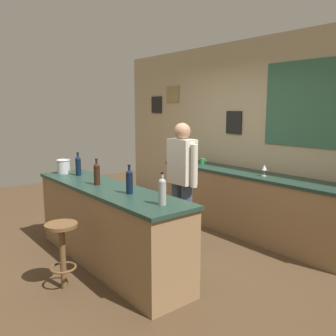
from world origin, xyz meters
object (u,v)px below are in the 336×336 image
object	(u,v)px
wine_bottle_c	(129,181)
wine_glass_a	(188,155)
bartender	(182,177)
bar_stool	(62,245)
wine_glass_b	(264,168)
wine_bottle_b	(97,173)
wine_bottle_a	(78,165)
wine_bottle_d	(162,190)
coffee_mug	(203,161)
ice_bucket	(63,166)

from	to	relation	value
wine_bottle_c	wine_glass_a	size ratio (longest dim) A/B	1.97
bartender	bar_stool	xyz separation A→B (m)	(0.03, -1.60, -0.48)
wine_glass_b	wine_bottle_b	bearing A→B (deg)	-112.27
wine_bottle_a	wine_bottle_b	bearing A→B (deg)	-7.08
bar_stool	wine_bottle_d	xyz separation A→B (m)	(0.76, 0.66, 0.60)
bartender	wine_bottle_a	size ratio (longest dim) A/B	5.29
wine_bottle_d	coffee_mug	xyz separation A→B (m)	(-1.56, 2.05, -0.11)
wine_glass_a	wine_glass_b	size ratio (longest dim) A/B	1.00
wine_bottle_a	coffee_mug	bearing A→B (deg)	82.38
ice_bucket	bartender	bearing A→B (deg)	37.79
wine_glass_b	bartender	bearing A→B (deg)	-114.81
wine_bottle_d	wine_glass_a	bearing A→B (deg)	132.97
wine_glass_b	wine_bottle_c	bearing A→B (deg)	-96.66
wine_bottle_b	wine_bottle_c	xyz separation A→B (m)	(0.60, 0.06, 0.00)
wine_glass_a	wine_bottle_b	bearing A→B (deg)	-69.69
wine_bottle_b	wine_bottle_d	bearing A→B (deg)	2.83
wine_bottle_b	wine_bottle_c	bearing A→B (deg)	5.41
wine_bottle_b	ice_bucket	bearing A→B (deg)	-179.49
bar_stool	wine_bottle_b	world-z (taller)	wine_bottle_b
ice_bucket	wine_glass_b	xyz separation A→B (m)	(1.77, 2.04, -0.01)
wine_bottle_a	wine_bottle_d	bearing A→B (deg)	-0.85
wine_bottle_a	wine_bottle_d	size ratio (longest dim) A/B	1.00
wine_bottle_d	ice_bucket	bearing A→B (deg)	-178.21
bar_stool	wine_bottle_b	size ratio (longest dim) A/B	2.22
wine_bottle_c	bar_stool	bearing A→B (deg)	-107.88
bartender	wine_bottle_b	bearing A→B (deg)	-109.52
wine_bottle_a	wine_glass_a	distance (m)	2.07
wine_glass_b	coffee_mug	distance (m)	1.24
bar_stool	wine_bottle_a	distance (m)	1.40
wine_glass_a	coffee_mug	size ratio (longest dim) A/B	1.24
wine_bottle_c	ice_bucket	size ratio (longest dim) A/B	1.63
ice_bucket	wine_glass_b	world-z (taller)	ice_bucket
ice_bucket	wine_glass_a	world-z (taller)	ice_bucket
bar_stool	wine_bottle_b	bearing A→B (deg)	122.53
bartender	wine_bottle_d	xyz separation A→B (m)	(0.80, -0.94, 0.12)
wine_bottle_a	bartender	bearing A→B (deg)	41.50
wine_bottle_b	ice_bucket	size ratio (longest dim) A/B	1.63
bar_stool	wine_glass_b	size ratio (longest dim) A/B	4.39
wine_bottle_b	wine_bottle_c	distance (m)	0.60
bartender	wine_bottle_b	size ratio (longest dim) A/B	5.29
bartender	wine_bottle_a	bearing A→B (deg)	-138.50
wine_bottle_a	bar_stool	bearing A→B (deg)	-33.01
wine_bottle_c	wine_bottle_a	bearing A→B (deg)	178.79
ice_bucket	wine_glass_b	distance (m)	2.70
ice_bucket	wine_bottle_b	bearing A→B (deg)	0.51
wine_bottle_c	wine_bottle_d	xyz separation A→B (m)	(0.55, -0.00, 0.00)
bartender	wine_bottle_d	size ratio (longest dim) A/B	5.29
bartender	wine_glass_b	world-z (taller)	bartender
wine_glass_b	coffee_mug	xyz separation A→B (m)	(-1.24, 0.07, -0.06)
wine_bottle_c	wine_glass_b	bearing A→B (deg)	83.34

